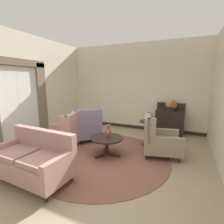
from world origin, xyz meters
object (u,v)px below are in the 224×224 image
coffee_table (107,141)px  settee (33,159)px  armchair_near_sideboard (158,139)px  armchair_near_window (63,135)px  porcelain_vase (108,132)px  side_table (147,131)px  armchair_foreground_right (88,127)px  sideboard (169,121)px  gramophone (172,103)px

coffee_table → settee: settee is taller
armchair_near_sideboard → armchair_near_window: (-2.50, -0.71, 0.00)m
coffee_table → porcelain_vase: 0.25m
settee → side_table: 3.12m
armchair_foreground_right → armchair_near_window: 0.92m
side_table → sideboard: bearing=69.3°
armchair_foreground_right → armchair_near_window: (-0.28, -0.88, -0.02)m
side_table → coffee_table: bearing=-125.5°
side_table → sideboard: sideboard is taller
settee → armchair_near_sideboard: size_ratio=1.53×
porcelain_vase → gramophone: size_ratio=0.58×
settee → armchair_foreground_right: bearing=96.2°
porcelain_vase → side_table: (0.75, 1.12, -0.19)m
armchair_near_window → armchair_foreground_right: bearing=144.2°
coffee_table → sideboard: 2.80m
armchair_near_sideboard → side_table: bearing=23.7°
porcelain_vase → armchair_near_sideboard: size_ratio=0.32×
armchair_foreground_right → gramophone: bearing=169.5°
armchair_foreground_right → settee: bearing=48.2°
armchair_near_window → gramophone: gramophone is taller
armchair_foreground_right → side_table: 1.84m
coffee_table → side_table: 1.37m
armchair_foreground_right → armchair_near_sideboard: bearing=130.1°
settee → armchair_foreground_right: (-0.15, 2.26, 0.05)m
coffee_table → side_table: (0.79, 1.11, 0.06)m
armchair_near_sideboard → coffee_table: bearing=101.3°
porcelain_vase → gramophone: gramophone is taller
armchair_near_window → porcelain_vase: bearing=78.1°
armchair_foreground_right → sideboard: bearing=171.6°
coffee_table → gramophone: 2.85m
armchair_near_window → side_table: 2.43m
armchair_near_sideboard → gramophone: 1.97m
porcelain_vase → armchair_foreground_right: bearing=145.0°
armchair_near_sideboard → side_table: armchair_near_sideboard is taller
armchair_near_sideboard → sideboard: bearing=-16.0°
gramophone → settee: bearing=-119.5°
armchair_foreground_right → armchair_near_sideboard: (2.22, -0.17, -0.02)m
settee → armchair_near_window: bearing=109.6°
porcelain_vase → sideboard: sideboard is taller
porcelain_vase → armchair_near_window: armchair_near_window is taller
coffee_table → armchair_near_sideboard: (1.21, 0.55, 0.04)m
armchair_near_sideboard → armchair_foreground_right: bearing=72.4°
porcelain_vase → armchair_near_window: (-1.32, -0.14, -0.20)m
gramophone → armchair_foreground_right: bearing=-145.0°
sideboard → armchair_near_window: bearing=-134.6°
coffee_table → sideboard: (1.31, 2.47, 0.11)m
settee → armchair_near_sideboard: bearing=47.7°
armchair_near_window → sideboard: (2.59, 2.62, 0.07)m
armchair_foreground_right → sideboard: size_ratio=0.97×
coffee_table → armchair_foreground_right: size_ratio=0.75×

